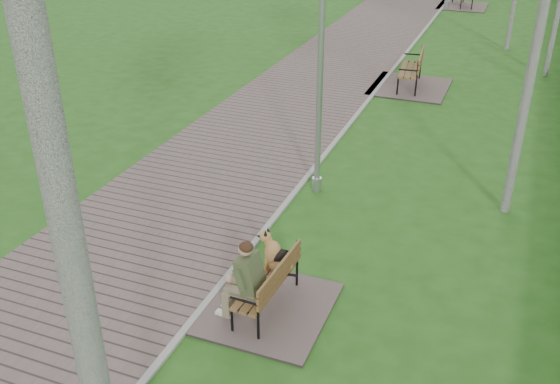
% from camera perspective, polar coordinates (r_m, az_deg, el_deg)
% --- Properties ---
extents(ground, '(120.00, 120.00, 0.00)m').
position_cam_1_polar(ground, '(13.14, 3.80, 2.92)').
color(ground, '#255617').
rests_on(ground, ground).
extents(bench_main, '(1.65, 1.83, 1.44)m').
position_cam_1_polar(bench_main, '(8.62, -1.70, -8.63)').
color(bench_main, '#645551').
rests_on(bench_main, ground).
extents(bench_second, '(2.04, 2.27, 1.25)m').
position_cam_1_polar(bench_second, '(17.89, 11.73, 10.06)').
color(bench_second, '#645551').
rests_on(bench_second, ground).
extents(bench_third, '(2.02, 2.24, 1.24)m').
position_cam_1_polar(bench_third, '(29.42, 16.32, 16.40)').
color(bench_third, '#645551').
rests_on(bench_third, ground).
extents(lamp_post_near, '(0.18, 0.18, 4.68)m').
position_cam_1_polar(lamp_post_near, '(11.06, 3.67, 10.23)').
color(lamp_post_near, '#9EA1A6').
rests_on(lamp_post_near, ground).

